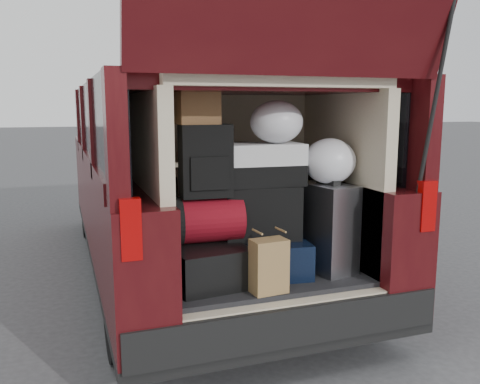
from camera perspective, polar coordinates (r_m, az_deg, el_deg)
The scene contains 14 objects.
ground at distance 3.36m, azimuth 3.18°, elevation -18.78°, with size 80.00×80.00×0.00m, color #393A3C.
minivan at distance 4.77m, azimuth -5.34°, elevation 1.28°, with size 1.90×5.35×2.77m.
load_floor at distance 3.48m, azimuth 1.43°, elevation -12.77°, with size 1.24×1.05×0.55m, color black.
black_hardshell at distance 3.12m, azimuth -4.26°, elevation -7.76°, with size 0.43×0.59×0.24m, color black.
navy_hardshell at distance 3.27m, azimuth 3.44°, elevation -7.07°, with size 0.42×0.51×0.22m, color black.
silver_roller at distance 3.31m, azimuth 9.73°, elevation -3.95°, with size 0.23×0.38×0.56m, color white.
kraft_bag at distance 2.91m, azimuth 3.25°, elevation -8.30°, with size 0.20×0.13×0.31m, color olive.
red_duffel at distance 3.07m, azimuth -3.88°, elevation -3.04°, with size 0.43×0.28×0.28m, color maroon.
black_soft_case at distance 3.21m, azimuth 2.37°, elevation -2.21°, with size 0.47×0.28×0.34m, color black.
backpack at distance 3.00m, azimuth -3.89°, elevation 3.52°, with size 0.30×0.18×0.43m, color black.
twotone_duffel at distance 3.17m, azimuth 1.76°, elevation 3.12°, with size 0.58×0.30×0.26m, color silver.
grocery_sack_lower at distance 3.00m, azimuth -4.87°, elevation 9.64°, with size 0.24×0.19×0.21m, color brown.
plastic_bag_center at distance 3.17m, azimuth 4.13°, elevation 7.85°, with size 0.33×0.31×0.26m, color white.
plastic_bag_right at distance 3.25m, azimuth 10.03°, elevation 3.43°, with size 0.33×0.31×0.29m, color white.
Camera 1 is at (-1.16, -2.73, 1.60)m, focal length 38.00 mm.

